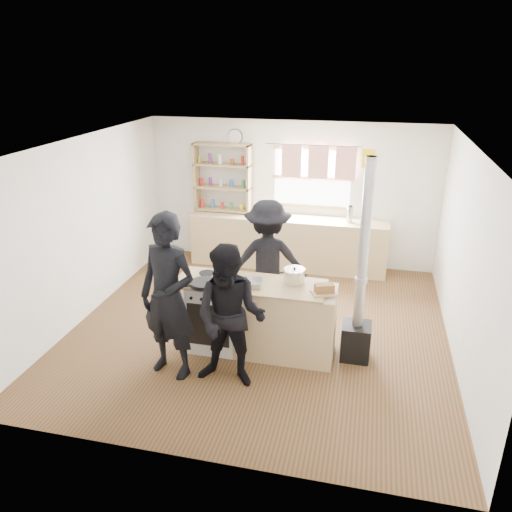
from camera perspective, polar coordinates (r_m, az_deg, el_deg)
name	(u,v)px	position (r m, az deg, el deg)	size (l,w,h in m)	color
ground	(260,328)	(6.96, 0.43, -8.18)	(5.00, 5.00, 0.01)	brown
back_counter	(288,242)	(8.75, 3.65, 1.58)	(3.40, 0.55, 0.90)	tan
shelving_unit	(223,177)	(8.82, -3.85, 8.95)	(1.00, 0.28, 1.20)	tan
thermos	(350,214)	(8.46, 10.67, 4.71)	(0.10, 0.10, 0.27)	silver
cooking_island	(261,318)	(6.24, 0.63, -7.06)	(1.97, 0.64, 0.93)	white
skillet_greens	(204,283)	(6.01, -5.93, -3.11)	(0.47, 0.47, 0.05)	black
roast_tray	(249,282)	(5.97, -0.84, -3.05)	(0.32, 0.26, 0.07)	silver
stockpot_stove	(228,268)	(6.28, -3.17, -1.34)	(0.22, 0.22, 0.18)	#BBBBBD
stockpot_counter	(294,276)	(6.04, 4.39, -2.26)	(0.27, 0.27, 0.20)	silver
bread_board	(324,290)	(5.82, 7.81, -3.83)	(0.34, 0.29, 0.12)	tan
flue_heater	(358,310)	(6.13, 11.62, -6.07)	(0.35, 0.35, 2.50)	black
person_near_left	(168,297)	(5.69, -10.00, -4.66)	(0.71, 0.47, 1.95)	black
person_near_right	(230,318)	(5.48, -2.96, -7.06)	(0.81, 0.63, 1.67)	black
person_far	(268,260)	(6.89, 1.33, -0.50)	(1.11, 0.64, 1.72)	black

